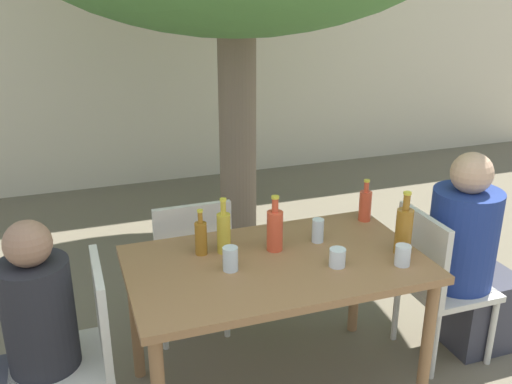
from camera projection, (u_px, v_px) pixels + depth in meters
name	position (u px, v px, depth m)	size (l,w,h in m)	color
cafe_building_wall	(149.00, 48.00, 5.69)	(10.00, 0.08, 2.80)	beige
dining_table_front	(276.00, 277.00, 2.81)	(1.44, 0.85, 0.78)	#996B42
patio_chair_0	(79.00, 346.00, 2.58)	(0.44, 0.44, 0.90)	beige
patio_chair_1	(435.00, 277.00, 3.17)	(0.44, 0.44, 0.90)	beige
patio_chair_2	(190.00, 260.00, 3.36)	(0.44, 0.44, 0.90)	beige
person_seated_0	(22.00, 358.00, 2.51)	(0.55, 0.31, 1.15)	#383842
person_seated_1	(470.00, 264.00, 3.22)	(0.59, 0.37, 1.22)	#383842
soda_bottle_0	(275.00, 229.00, 2.85)	(0.08, 0.08, 0.29)	#DB4C2D
amber_bottle_1	(404.00, 230.00, 2.81)	(0.08, 0.08, 0.33)	#9E661E
soda_bottle_2	(365.00, 205.00, 3.20)	(0.07, 0.07, 0.24)	#DB4C2D
amber_bottle_3	(201.00, 237.00, 2.81)	(0.06, 0.06, 0.24)	#9E661E
oil_cruet_4	(224.00, 232.00, 2.82)	(0.07, 0.07, 0.29)	gold
drinking_glass_0	(403.00, 255.00, 2.72)	(0.08, 0.08, 0.10)	white
drinking_glass_1	(337.00, 258.00, 2.71)	(0.08, 0.08, 0.09)	white
drinking_glass_2	(318.00, 230.00, 2.95)	(0.06, 0.06, 0.13)	silver
drinking_glass_3	(230.00, 259.00, 2.67)	(0.07, 0.07, 0.12)	silver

